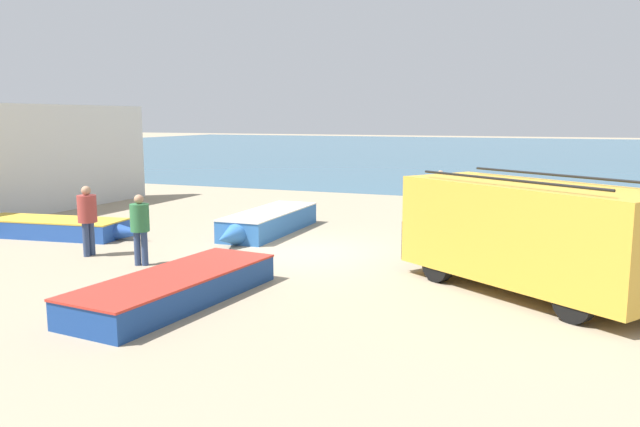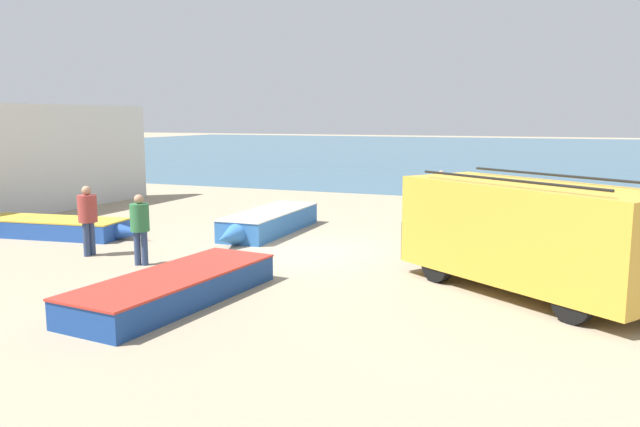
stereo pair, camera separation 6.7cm
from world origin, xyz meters
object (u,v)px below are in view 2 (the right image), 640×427
object	(u,v)px
fishing_rowboat_3	(587,224)
fishing_rowboat_0	(267,222)
fishing_rowboat_2	(57,228)
fisherman_1	(449,204)
fisherman_2	(88,214)
fisherman_3	(441,190)
fishing_rowboat_1	(180,286)
fisherman_0	(140,223)
parked_van	(529,233)

from	to	relation	value
fishing_rowboat_3	fishing_rowboat_0	bearing A→B (deg)	53.98
fishing_rowboat_2	fisherman_1	distance (m)	11.01
fishing_rowboat_0	fishing_rowboat_3	size ratio (longest dim) A/B	1.37
fishing_rowboat_3	fisherman_2	world-z (taller)	fisherman_2
fishing_rowboat_3	fisherman_3	bearing A→B (deg)	19.56
fishing_rowboat_0	fishing_rowboat_1	world-z (taller)	fishing_rowboat_0
fisherman_2	fisherman_3	bearing A→B (deg)	55.05
fishing_rowboat_2	fishing_rowboat_1	bearing A→B (deg)	-37.30
fishing_rowboat_0	fisherman_0	xyz separation A→B (m)	(-0.86, -4.61, 0.65)
fishing_rowboat_1	fisherman_2	xyz separation A→B (m)	(-4.21, 2.28, 0.76)
fishing_rowboat_2	fishing_rowboat_3	distance (m)	15.07
fishing_rowboat_0	fishing_rowboat_1	bearing A→B (deg)	12.02
fisherman_1	fisherman_2	xyz separation A→B (m)	(-7.67, -5.43, 0.04)
fishing_rowboat_1	fisherman_1	size ratio (longest dim) A/B	3.30
fishing_rowboat_3	fisherman_2	size ratio (longest dim) A/B	2.17
parked_van	fishing_rowboat_2	distance (m)	12.77
parked_van	fisherman_1	xyz separation A→B (m)	(-2.40, 4.82, -0.19)
fishing_rowboat_2	fishing_rowboat_0	bearing A→B (deg)	19.18
parked_van	fisherman_2	bearing A→B (deg)	37.56
fishing_rowboat_0	fishing_rowboat_1	size ratio (longest dim) A/B	0.94
fishing_rowboat_0	fishing_rowboat_2	world-z (taller)	fishing_rowboat_0
parked_van	fishing_rowboat_0	size ratio (longest dim) A/B	1.05
fishing_rowboat_1	fisherman_0	world-z (taller)	fisherman_0
fishing_rowboat_0	fisherman_1	size ratio (longest dim) A/B	3.11
fishing_rowboat_1	fishing_rowboat_3	bearing A→B (deg)	-30.09
fishing_rowboat_0	fisherman_3	size ratio (longest dim) A/B	3.14
fishing_rowboat_0	fisherman_1	xyz separation A→B (m)	(5.01, 1.16, 0.66)
fishing_rowboat_0	fisherman_0	bearing A→B (deg)	-11.85
fisherman_0	fisherman_2	world-z (taller)	fisherman_2
fisherman_0	fisherman_2	size ratio (longest dim) A/B	0.95
fishing_rowboat_3	fisherman_2	distance (m)	13.54
fishing_rowboat_0	fishing_rowboat_1	xyz separation A→B (m)	(1.54, -6.56, -0.06)
fishing_rowboat_1	fisherman_1	distance (m)	8.49
fishing_rowboat_0	fishing_rowboat_3	bearing A→B (deg)	109.68
fishing_rowboat_1	fisherman_2	distance (m)	4.85
fishing_rowboat_0	fishing_rowboat_2	size ratio (longest dim) A/B	0.98
fishing_rowboat_0	parked_van	bearing A→B (deg)	62.50
fishing_rowboat_0	fisherman_1	distance (m)	5.18
parked_van	fishing_rowboat_1	xyz separation A→B (m)	(-5.87, -2.90, -0.91)
fisherman_2	fisherman_1	bearing A→B (deg)	38.69
fishing_rowboat_0	fisherman_2	world-z (taller)	fisherman_2
parked_van	fishing_rowboat_1	world-z (taller)	parked_van
fishing_rowboat_2	fishing_rowboat_3	world-z (taller)	fishing_rowboat_3
fishing_rowboat_0	fishing_rowboat_3	distance (m)	9.17
fishing_rowboat_1	fisherman_0	xyz separation A→B (m)	(-2.41, 1.95, 0.71)
parked_van	fisherman_3	distance (m)	8.64
fisherman_0	fisherman_1	xyz separation A→B (m)	(5.87, 5.77, 0.01)
fishing_rowboat_1	fishing_rowboat_3	xyz separation A→B (m)	(7.02, 9.83, 0.05)
parked_van	fisherman_1	bearing A→B (deg)	-29.42
fisherman_3	fishing_rowboat_0	bearing A→B (deg)	153.03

